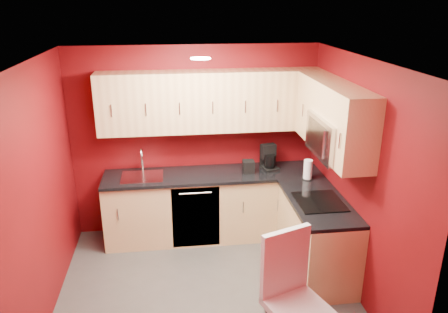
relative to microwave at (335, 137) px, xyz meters
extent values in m
plane|color=#474542|center=(-1.39, -0.20, -1.66)|extent=(3.20, 3.20, 0.00)
plane|color=white|center=(-1.39, -0.20, 0.84)|extent=(3.20, 3.20, 0.00)
plane|color=#63090E|center=(-1.39, 1.30, -0.41)|extent=(3.20, 0.00, 3.20)
plane|color=#63090E|center=(-1.39, -1.70, -0.41)|extent=(3.20, 0.00, 3.20)
plane|color=#63090E|center=(-2.99, -0.20, -0.41)|extent=(0.00, 3.00, 3.00)
plane|color=#63090E|center=(0.21, -0.20, -0.41)|extent=(0.00, 3.00, 3.00)
cube|color=#E9C085|center=(-1.19, 1.00, -1.22)|extent=(2.80, 0.60, 0.87)
cube|color=#E9C085|center=(-0.09, 0.05, -1.22)|extent=(0.60, 1.30, 0.87)
cube|color=black|center=(-1.19, 0.99, -0.77)|extent=(2.80, 0.63, 0.04)
cube|color=black|center=(-0.11, 0.04, -0.77)|extent=(0.63, 1.27, 0.04)
cube|color=#E0B97F|center=(-1.19, 1.13, 0.17)|extent=(2.80, 0.35, 0.75)
cube|color=#E0B97F|center=(0.03, 0.67, 0.17)|extent=(0.35, 0.57, 0.75)
cube|color=#E0B97F|center=(0.03, -0.49, 0.17)|extent=(0.35, 0.22, 0.75)
cube|color=#E0B97F|center=(0.03, 0.00, 0.38)|extent=(0.35, 0.76, 0.33)
cube|color=silver|center=(0.01, 0.00, 0.00)|extent=(0.40, 0.76, 0.42)
cube|color=black|center=(-0.18, 0.00, 0.00)|extent=(0.02, 0.62, 0.33)
cylinder|color=silver|center=(-0.20, -0.23, 0.00)|extent=(0.02, 0.02, 0.29)
cube|color=black|center=(-0.11, 0.00, -0.74)|extent=(0.50, 0.55, 0.01)
cube|color=silver|center=(-2.09, 0.98, -0.75)|extent=(0.52, 0.42, 0.02)
cylinder|color=silver|center=(-2.09, 1.18, -0.62)|extent=(0.02, 0.02, 0.26)
torus|color=silver|center=(-2.09, 1.11, -0.49)|extent=(0.02, 0.16, 0.16)
cylinder|color=silver|center=(-2.09, 1.04, -0.55)|extent=(0.02, 0.02, 0.12)
cube|color=black|center=(-1.44, 0.71, -1.22)|extent=(0.60, 0.02, 0.82)
cylinder|color=white|center=(-1.39, 0.10, 0.82)|extent=(0.20, 0.20, 0.01)
camera|label=1|loc=(-1.72, -4.19, 1.38)|focal=35.00mm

